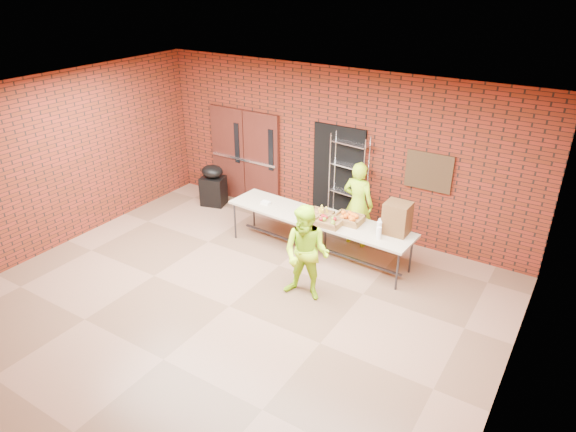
{
  "coord_description": "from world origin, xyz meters",
  "views": [
    {
      "loc": [
        4.36,
        -5.13,
        4.87
      ],
      "look_at": [
        0.22,
        1.4,
        1.07
      ],
      "focal_mm": 32.0,
      "sensor_mm": 36.0,
      "label": 1
    }
  ],
  "objects_px": {
    "table_left": "(279,210)",
    "volunteer_man": "(306,254)",
    "volunteer_woman": "(358,204)",
    "covered_grill": "(213,185)",
    "wire_rack": "(348,185)",
    "table_right": "(360,232)",
    "coffee_dispenser": "(397,218)"
  },
  "relations": [
    {
      "from": "wire_rack",
      "to": "coffee_dispenser",
      "type": "relative_size",
      "value": 3.64
    },
    {
      "from": "volunteer_woman",
      "to": "covered_grill",
      "type": "bearing_deg",
      "value": 1.71
    },
    {
      "from": "wire_rack",
      "to": "volunteer_man",
      "type": "xyz_separation_m",
      "value": [
        0.49,
        -2.42,
        -0.21
      ]
    },
    {
      "from": "wire_rack",
      "to": "table_right",
      "type": "distance_m",
      "value": 1.44
    },
    {
      "from": "volunteer_woman",
      "to": "volunteer_man",
      "type": "bearing_deg",
      "value": 93.02
    },
    {
      "from": "table_left",
      "to": "coffee_dispenser",
      "type": "bearing_deg",
      "value": 8.18
    },
    {
      "from": "table_right",
      "to": "volunteer_man",
      "type": "bearing_deg",
      "value": -101.39
    },
    {
      "from": "coffee_dispenser",
      "to": "wire_rack",
      "type": "bearing_deg",
      "value": 145.04
    },
    {
      "from": "wire_rack",
      "to": "volunteer_woman",
      "type": "relative_size",
      "value": 1.21
    },
    {
      "from": "table_left",
      "to": "volunteer_man",
      "type": "xyz_separation_m",
      "value": [
        1.34,
        -1.28,
        0.09
      ]
    },
    {
      "from": "wire_rack",
      "to": "coffee_dispenser",
      "type": "bearing_deg",
      "value": -27.52
    },
    {
      "from": "wire_rack",
      "to": "covered_grill",
      "type": "xyz_separation_m",
      "value": [
        -3.08,
        -0.44,
        -0.54
      ]
    },
    {
      "from": "table_left",
      "to": "coffee_dispenser",
      "type": "relative_size",
      "value": 3.48
    },
    {
      "from": "volunteer_woman",
      "to": "volunteer_man",
      "type": "height_order",
      "value": "volunteer_woman"
    },
    {
      "from": "table_left",
      "to": "volunteer_man",
      "type": "relative_size",
      "value": 1.2
    },
    {
      "from": "covered_grill",
      "to": "volunteer_woman",
      "type": "distance_m",
      "value": 3.5
    },
    {
      "from": "covered_grill",
      "to": "table_right",
      "type": "bearing_deg",
      "value": -26.31
    },
    {
      "from": "covered_grill",
      "to": "volunteer_woman",
      "type": "xyz_separation_m",
      "value": [
        3.48,
        0.07,
        0.37
      ]
    },
    {
      "from": "volunteer_man",
      "to": "table_left",
      "type": "bearing_deg",
      "value": 129.57
    },
    {
      "from": "wire_rack",
      "to": "table_left",
      "type": "height_order",
      "value": "wire_rack"
    },
    {
      "from": "covered_grill",
      "to": "volunteer_man",
      "type": "relative_size",
      "value": 0.58
    },
    {
      "from": "wire_rack",
      "to": "volunteer_man",
      "type": "relative_size",
      "value": 1.26
    },
    {
      "from": "covered_grill",
      "to": "volunteer_man",
      "type": "height_order",
      "value": "volunteer_man"
    },
    {
      "from": "wire_rack",
      "to": "covered_grill",
      "type": "distance_m",
      "value": 3.16
    },
    {
      "from": "volunteer_man",
      "to": "wire_rack",
      "type": "bearing_deg",
      "value": 94.48
    },
    {
      "from": "covered_grill",
      "to": "table_left",
      "type": "bearing_deg",
      "value": -33.6
    },
    {
      "from": "table_right",
      "to": "volunteer_woman",
      "type": "height_order",
      "value": "volunteer_woman"
    },
    {
      "from": "table_right",
      "to": "volunteer_woman",
      "type": "bearing_deg",
      "value": 121.6
    },
    {
      "from": "table_right",
      "to": "volunteer_woman",
      "type": "relative_size",
      "value": 1.16
    },
    {
      "from": "volunteer_woman",
      "to": "wire_rack",
      "type": "bearing_deg",
      "value": -42.54
    },
    {
      "from": "table_right",
      "to": "coffee_dispenser",
      "type": "relative_size",
      "value": 3.49
    },
    {
      "from": "table_left",
      "to": "coffee_dispenser",
      "type": "height_order",
      "value": "coffee_dispenser"
    }
  ]
}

